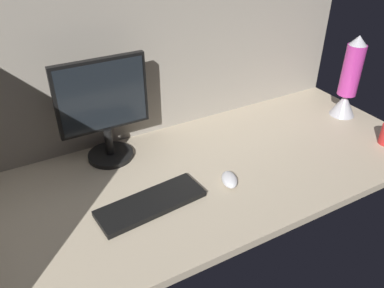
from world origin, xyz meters
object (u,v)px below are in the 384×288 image
(mouse, at_px, (229,179))
(keyboard, at_px, (151,203))
(lava_lamp, at_px, (349,83))
(monitor, at_px, (104,108))

(mouse, bearing_deg, keyboard, -163.48)
(mouse, relative_size, lava_lamp, 0.25)
(keyboard, xyz_separation_m, mouse, (0.30, -0.03, 0.01))
(monitor, bearing_deg, mouse, -49.60)
(monitor, height_order, keyboard, monitor)
(keyboard, relative_size, mouse, 3.85)
(mouse, distance_m, lava_lamp, 0.81)
(keyboard, distance_m, mouse, 0.30)
(monitor, relative_size, keyboard, 1.10)
(monitor, xyz_separation_m, lava_lamp, (1.09, -0.20, -0.06))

